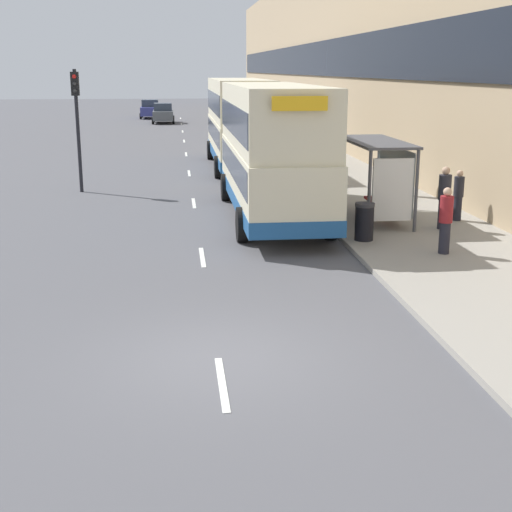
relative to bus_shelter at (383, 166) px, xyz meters
name	(u,v)px	position (x,y,z in m)	size (l,w,h in m)	color
ground_plane	(218,358)	(-5.77, -10.15, -1.88)	(220.00, 220.00, 0.00)	#515156
pavement	(277,138)	(0.73, 28.35, -1.81)	(5.00, 93.00, 0.14)	gray
terrace_facade	(335,50)	(4.72, 28.35, 4.15)	(3.10, 93.00, 12.07)	tan
lane_mark_0	(222,383)	(-5.77, -11.18, -1.87)	(0.12, 2.00, 0.01)	silver
lane_mark_1	(202,257)	(-5.77, -3.40, -1.87)	(0.12, 2.00, 0.01)	silver
lane_mark_2	(194,203)	(-5.77, 4.39, -1.87)	(0.12, 2.00, 0.01)	silver
lane_mark_3	(189,173)	(-5.77, 12.17, -1.87)	(0.12, 2.00, 0.01)	silver
lane_mark_4	(186,154)	(-5.77, 19.96, -1.87)	(0.12, 2.00, 0.01)	silver
lane_mark_5	(184,141)	(-5.77, 27.74, -1.87)	(0.12, 2.00, 0.01)	silver
lane_mark_6	(183,131)	(-5.77, 35.52, -1.87)	(0.12, 2.00, 0.01)	silver
lane_mark_7	(181,124)	(-5.77, 43.31, -1.87)	(0.12, 2.00, 0.01)	silver
lane_mark_8	(181,118)	(-5.77, 51.09, -1.87)	(0.12, 2.00, 0.01)	silver
bus_shelter	(383,166)	(0.00, 0.00, 0.00)	(1.60, 4.20, 2.48)	#4C4C51
double_decker_bus_near	(272,149)	(-3.30, 1.40, 0.41)	(2.85, 10.25, 4.30)	beige
double_decker_bus_ahead	(239,121)	(-3.23, 13.87, 0.41)	(2.85, 10.78, 4.30)	beige
car_0	(163,113)	(-7.38, 44.82, -1.00)	(2.01, 4.08, 1.78)	#4C5156
car_1	(150,109)	(-8.75, 51.64, -0.99)	(2.02, 4.17, 1.81)	navy
pedestrian_at_shelter	(458,195)	(2.39, -0.25, -0.92)	(0.32, 0.32, 1.59)	#23232D
pedestrian_1	(444,197)	(1.49, -1.38, -0.78)	(0.37, 0.37, 1.87)	#23232D
pedestrian_2	(403,171)	(2.10, 4.38, -0.82)	(0.36, 0.36, 1.79)	#23232D
pedestrian_3	(446,220)	(0.45, -4.21, -0.85)	(0.34, 0.34, 1.73)	#23232D
litter_bin	(364,221)	(-1.22, -2.52, -1.21)	(0.55, 0.55, 1.05)	black
traffic_light_far_kerb	(77,110)	(-10.17, 7.43, 1.34)	(0.30, 0.32, 4.77)	black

